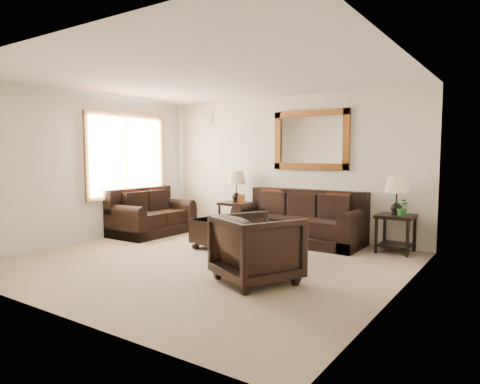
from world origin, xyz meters
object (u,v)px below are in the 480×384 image
Objects in this scene: armchair at (257,245)px; end_table_right at (397,203)px; end_table_left at (236,192)px; coffee_table at (234,232)px; loveseat at (150,217)px; sofa at (300,224)px.

end_table_right is at bearing -84.80° from armchair.
coffee_table is at bearing -56.57° from end_table_left.
end_table_left is 0.81× the size of coffee_table.
loveseat is 1.79m from end_table_left.
loveseat is 1.28× the size of end_table_left.
sofa reaches higher than coffee_table.
end_table_right reaches higher than armchair.
end_table_left reaches higher than coffee_table.
loveseat is at bearing 1.88° from armchair.
coffee_table is (-0.58, -1.24, -0.03)m from sofa.
coffee_table is (2.27, -0.31, -0.03)m from loveseat.
end_table_left is 1.35× the size of armchair.
armchair is (3.49, -1.57, 0.13)m from loveseat.
end_table_left is at bearing -179.91° from end_table_right.
loveseat is 3.83m from armchair.
loveseat is at bearing -178.45° from coffee_table.
end_table_left reaches higher than loveseat.
end_table_left is at bearing 132.70° from coffee_table.
end_table_right is at bearing 40.69° from coffee_table.
end_table_right is 2.66m from coffee_table.
loveseat is (-2.85, -0.93, -0.00)m from sofa.
armchair is at bearing -51.02° from end_table_left.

